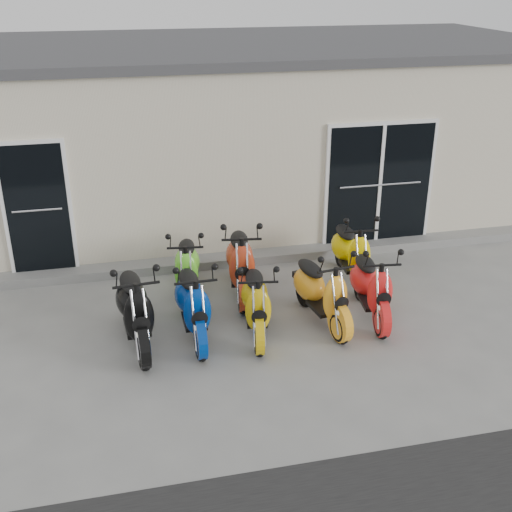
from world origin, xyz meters
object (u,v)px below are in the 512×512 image
object	(u,v)px
scooter_front_orange_a	(256,295)
scooter_front_red	(372,278)
scooter_front_black	(134,299)
scooter_front_orange_b	(322,283)
scooter_back_yellow	(352,245)
scooter_front_blue	(193,295)
scooter_back_green	(187,260)
scooter_back_red	(240,254)

from	to	relation	value
scooter_front_orange_a	scooter_front_red	distance (m)	1.72
scooter_front_black	scooter_front_orange_b	size ratio (longest dim) A/B	1.07
scooter_front_red	scooter_back_yellow	bearing A→B (deg)	89.42
scooter_front_orange_a	scooter_back_yellow	size ratio (longest dim) A/B	0.96
scooter_front_orange_a	scooter_back_yellow	distance (m)	2.28
scooter_front_blue	scooter_back_yellow	size ratio (longest dim) A/B	1.02
scooter_back_green	scooter_back_red	xyz separation A→B (m)	(0.82, -0.09, 0.06)
scooter_front_blue	scooter_front_red	distance (m)	2.58
scooter_front_orange_a	scooter_front_orange_b	bearing A→B (deg)	13.58
scooter_front_orange_a	scooter_front_red	xyz separation A→B (m)	(1.72, 0.08, 0.02)
scooter_front_blue	scooter_back_green	size ratio (longest dim) A/B	1.05
scooter_front_blue	scooter_front_red	world-z (taller)	scooter_front_blue
scooter_front_black	scooter_back_red	world-z (taller)	scooter_front_black
scooter_front_black	scooter_front_orange_a	size ratio (longest dim) A/B	1.12
scooter_front_blue	scooter_front_red	size ratio (longest dim) A/B	1.02
scooter_back_green	scooter_back_yellow	world-z (taller)	scooter_back_yellow
scooter_back_green	scooter_front_red	bearing A→B (deg)	-18.57
scooter_front_orange_b	scooter_back_green	size ratio (longest dim) A/B	1.03
scooter_back_yellow	scooter_front_orange_b	bearing A→B (deg)	-123.04
scooter_front_blue	scooter_back_yellow	bearing A→B (deg)	22.90
scooter_back_green	scooter_back_yellow	bearing A→B (deg)	7.22
scooter_front_red	scooter_back_yellow	size ratio (longest dim) A/B	0.99
scooter_front_blue	scooter_back_yellow	xyz separation A→B (m)	(2.73, 1.19, -0.01)
scooter_front_black	scooter_back_green	xyz separation A→B (m)	(0.85, 1.23, -0.07)
scooter_front_red	scooter_front_blue	bearing A→B (deg)	-174.19
scooter_front_red	scooter_back_yellow	distance (m)	1.23
scooter_front_red	scooter_back_green	xyz separation A→B (m)	(-2.51, 1.24, -0.01)
scooter_front_black	scooter_back_red	xyz separation A→B (m)	(1.67, 1.14, -0.00)
scooter_back_red	scooter_front_orange_b	bearing A→B (deg)	-42.31
scooter_front_blue	scooter_back_green	world-z (taller)	scooter_front_blue
scooter_front_orange_a	scooter_back_yellow	xyz separation A→B (m)	(1.87, 1.29, 0.02)
scooter_back_green	scooter_front_orange_b	bearing A→B (deg)	-27.47
scooter_front_orange_a	scooter_back_green	xyz separation A→B (m)	(-0.79, 1.32, 0.00)
scooter_front_orange_b	scooter_front_red	distance (m)	0.76
scooter_front_orange_b	scooter_front_black	bearing A→B (deg)	171.24
scooter_back_green	scooter_front_black	bearing A→B (deg)	-116.94
scooter_back_yellow	scooter_front_orange_a	bearing A→B (deg)	-141.67
scooter_front_orange_b	scooter_back_green	bearing A→B (deg)	136.31
scooter_back_red	scooter_front_blue	bearing A→B (deg)	-119.76
scooter_front_red	scooter_front_black	bearing A→B (deg)	-173.81
scooter_front_black	scooter_back_red	size ratio (longest dim) A/B	1.00
scooter_front_blue	scooter_front_orange_b	size ratio (longest dim) A/B	1.02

